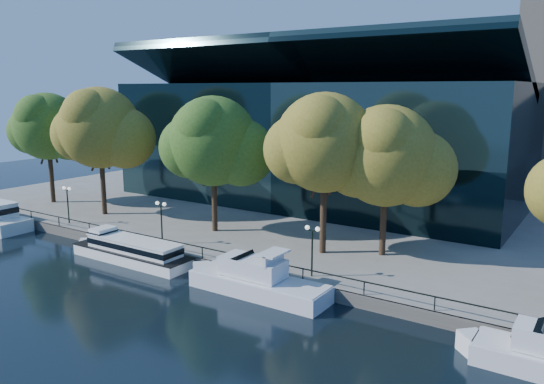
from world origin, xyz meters
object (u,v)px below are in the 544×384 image
Objects in this scene: lamp_0 at (67,196)px; tour_boat at (129,249)px; tree_0 at (48,128)px; lamp_2 at (312,239)px; tree_4 at (388,158)px; tree_2 at (214,143)px; cruiser_near at (253,279)px; tree_1 at (100,130)px; tree_3 at (326,145)px; lamp_1 at (161,213)px.

tour_boat is at bearing -13.89° from lamp_0.
tree_0 is 41.96m from lamp_2.
tree_4 is at bearing 13.91° from lamp_0.
tree_2 is 17.10m from lamp_2.
cruiser_near is 0.85× the size of tree_1.
tour_boat is 3.41× the size of lamp_2.
tree_3 is at bearing -2.18° from tree_2.
tree_0 is at bearing -179.89° from tree_3.
lamp_1 is (-1.38, -6.27, -6.04)m from tree_2.
lamp_1 is at bearing -156.62° from tree_4.
tour_boat is at bearing -104.39° from tree_2.
lamp_0 is (-15.37, -6.27, -6.04)m from tree_2.
cruiser_near is (13.90, -0.10, 0.01)m from tour_boat.
tree_0 is 14.00m from lamp_0.
tree_1 reaches higher than lamp_1.
lamp_2 is (17.14, 3.20, 2.87)m from tour_boat.
lamp_0 is at bearing 180.00° from lamp_2.
tree_3 is at bearing 1.68° from tree_1.
tree_1 reaches higher than tree_2.
cruiser_near is 0.95× the size of tree_4.
cruiser_near is 0.88× the size of tree_3.
lamp_0 is (0.10, -4.96, -6.83)m from tree_1.
lamp_1 reaches higher than tour_boat.
tree_0 is at bearing 159.56° from tour_boat.
lamp_0 is (-32.76, -8.12, -5.58)m from tree_4.
tree_2 is 17.50m from tree_4.
lamp_2 is at bearing -7.92° from tree_0.
tree_3 is (12.73, -0.49, 0.60)m from tree_2.
lamp_0 is (10.98, -5.71, -6.54)m from tree_0.
lamp_2 is (30.08, 0.00, 0.00)m from lamp_0.
tree_4 is 10.21m from lamp_2.
lamp_1 is at bearing 0.00° from lamp_0.
cruiser_near is 29.79m from tree_1.
tree_2 is at bearing 4.85° from tree_1.
tour_boat is 1.11× the size of cruiser_near.
tree_4 is at bearing 3.14° from tree_0.
tree_1 reaches higher than tree_4.
tree_1 is 3.62× the size of lamp_0.
lamp_0 is at bearing -168.36° from tree_3.
lamp_2 is at bearing -71.12° from tree_3.
tree_1 is at bearing 162.94° from cruiser_near.
tree_2 is 1.05× the size of tree_4.
tree_3 is 5.32m from tree_4.
lamp_2 is at bearing 0.00° from lamp_1.
cruiser_near is at bearing -17.06° from tree_1.
tree_0 reaches higher than lamp_1.
lamp_0 is at bearing -157.79° from tree_2.
cruiser_near is 3.08× the size of lamp_0.
tree_1 is 3.62× the size of lamp_2.
tree_3 is 3.50× the size of lamp_0.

